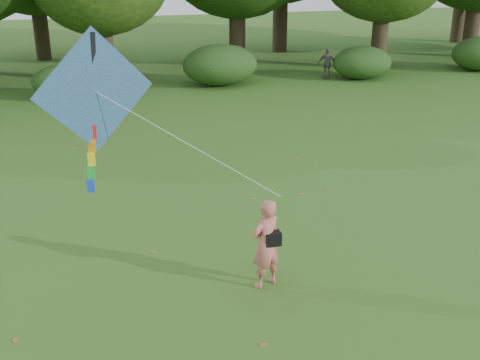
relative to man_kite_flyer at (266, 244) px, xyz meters
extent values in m
plane|color=#265114|center=(0.63, -0.30, -0.87)|extent=(100.00, 100.00, 0.00)
imported|color=#C4655C|center=(0.00, 0.00, 0.00)|extent=(0.75, 0.64, 1.74)
imported|color=#635C58|center=(8.96, 17.52, -0.13)|extent=(0.92, 0.80, 1.49)
cube|color=black|center=(0.12, -0.03, 0.10)|extent=(0.30, 0.20, 0.26)
cylinder|color=black|center=(0.00, -0.04, 0.44)|extent=(0.33, 0.14, 0.47)
cube|color=#24409D|center=(-2.76, 1.43, 2.72)|extent=(2.15, 0.79, 2.27)
cube|color=black|center=(-2.76, 1.46, 2.72)|extent=(0.19, 0.29, 2.07)
cylinder|color=white|center=(-1.26, 0.69, 1.82)|extent=(3.02, 1.49, 1.80)
cube|color=red|center=(-2.86, 1.45, 1.96)|extent=(0.14, 0.06, 0.26)
cube|color=orange|center=(-2.89, 1.45, 1.70)|extent=(0.14, 0.06, 0.26)
cube|color=yellow|center=(-2.92, 1.45, 1.44)|extent=(0.14, 0.06, 0.26)
cube|color=green|center=(-2.95, 1.45, 1.18)|extent=(0.14, 0.06, 0.26)
cube|color=blue|center=(-2.98, 1.45, 0.92)|extent=(0.14, 0.06, 0.26)
cylinder|color=#3A2D1E|center=(-1.37, 19.70, 0.70)|extent=(0.80, 0.80, 3.15)
cylinder|color=#3A2D1E|center=(5.63, 21.70, 0.97)|extent=(0.86, 0.86, 3.67)
cylinder|color=#3A2D1E|center=(12.63, 19.20, 0.84)|extent=(0.83, 0.83, 3.43)
cylinder|color=#3A2D1E|center=(19.63, 21.20, 1.02)|extent=(0.87, 0.87, 3.78)
cylinder|color=#3A2D1E|center=(-4.37, 27.20, 0.88)|extent=(0.84, 0.84, 3.50)
cylinder|color=#3A2D1E|center=(9.63, 26.20, 1.14)|extent=(0.90, 0.90, 4.02)
cylinder|color=#3A2D1E|center=(22.63, 26.70, 0.91)|extent=(0.85, 0.85, 3.57)
ellipsoid|color=#264919|center=(-3.37, 16.80, -0.16)|extent=(2.66, 2.09, 1.42)
ellipsoid|color=#264919|center=(3.63, 17.60, 0.07)|extent=(3.50, 2.75, 1.88)
ellipsoid|color=#264919|center=(10.63, 17.10, -0.08)|extent=(2.94, 2.31, 1.58)
cube|color=#965B29|center=(-4.44, -0.51, -0.87)|extent=(0.12, 0.14, 0.01)
cube|color=#965B29|center=(-0.60, -1.75, -0.87)|extent=(0.13, 0.10, 0.01)
cube|color=#965B29|center=(2.34, 4.01, -0.87)|extent=(0.14, 0.14, 0.01)
cube|color=#965B29|center=(1.00, 4.06, -0.87)|extent=(0.14, 0.14, 0.01)
cube|color=#965B29|center=(-1.82, 1.87, -0.87)|extent=(0.14, 0.14, 0.01)
cube|color=#965B29|center=(-3.22, 9.66, -0.87)|extent=(0.14, 0.14, 0.01)
cube|color=#965B29|center=(3.16, 4.26, -0.87)|extent=(0.13, 0.14, 0.01)
cube|color=#965B29|center=(3.60, 6.12, -0.87)|extent=(0.14, 0.11, 0.01)
cube|color=#965B29|center=(3.27, 6.73, -0.87)|extent=(0.14, 0.14, 0.01)
camera|label=1|loc=(-3.20, -9.36, 5.06)|focal=45.00mm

